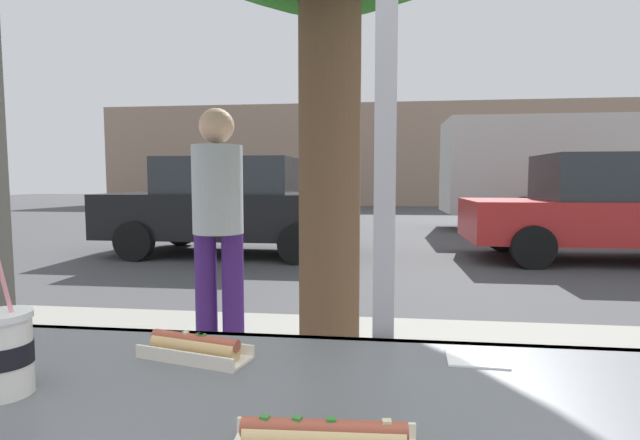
# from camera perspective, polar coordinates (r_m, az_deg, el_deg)

# --- Properties ---
(ground_plane) EXTENTS (60.00, 60.00, 0.00)m
(ground_plane) POSITION_cam_1_polar(r_m,az_deg,el_deg) (9.16, 6.97, -3.38)
(ground_plane) COLOR #424244
(sidewalk_strip) EXTENTS (16.00, 2.80, 0.13)m
(sidewalk_strip) POSITION_cam_1_polar(r_m,az_deg,el_deg) (2.95, 6.99, -20.24)
(sidewalk_strip) COLOR gray
(sidewalk_strip) RESTS_ON ground
(building_facade_far) EXTENTS (28.00, 1.20, 4.97)m
(building_facade_far) POSITION_cam_1_polar(r_m,az_deg,el_deg) (23.98, 7.03, 7.66)
(building_facade_far) COLOR gray
(building_facade_far) RESTS_ON ground
(soda_cup_right) EXTENTS (0.10, 0.10, 0.30)m
(soda_cup_right) POSITION_cam_1_polar(r_m,az_deg,el_deg) (1.02, -33.46, -12.95)
(soda_cup_right) COLOR white
(soda_cup_right) RESTS_ON window_counter
(hotdog_tray_near) EXTENTS (0.26, 0.11, 0.05)m
(hotdog_tray_near) POSITION_cam_1_polar(r_m,az_deg,el_deg) (0.71, 0.45, -24.65)
(hotdog_tray_near) COLOR silver
(hotdog_tray_near) RESTS_ON window_counter
(hotdog_tray_far) EXTENTS (0.25, 0.14, 0.05)m
(hotdog_tray_far) POSITION_cam_1_polar(r_m,az_deg,el_deg) (1.07, -14.63, -14.41)
(hotdog_tray_far) COLOR beige
(hotdog_tray_far) RESTS_ON window_counter
(napkin_wrapper) EXTENTS (0.12, 0.10, 0.00)m
(napkin_wrapper) POSITION_cam_1_polar(r_m,az_deg,el_deg) (1.08, 18.09, -15.45)
(napkin_wrapper) COLOR white
(napkin_wrapper) RESTS_ON window_counter
(parked_car_black) EXTENTS (4.31, 2.04, 1.68)m
(parked_car_black) POSITION_cam_1_polar(r_m,az_deg,el_deg) (8.54, -10.46, 1.76)
(parked_car_black) COLOR black
(parked_car_black) RESTS_ON ground
(parked_car_red) EXTENTS (4.21, 1.92, 1.71)m
(parked_car_red) POSITION_cam_1_polar(r_m,az_deg,el_deg) (8.91, 30.84, 1.29)
(parked_car_red) COLOR red
(parked_car_red) RESTS_ON ground
(box_truck) EXTENTS (7.23, 2.44, 2.83)m
(box_truck) POSITION_cam_1_polar(r_m,az_deg,el_deg) (13.96, 29.00, 5.33)
(box_truck) COLOR beige
(box_truck) RESTS_ON ground
(pedestrian) EXTENTS (0.32, 0.32, 1.63)m
(pedestrian) POSITION_cam_1_polar(r_m,az_deg,el_deg) (3.13, -12.00, 0.14)
(pedestrian) COLOR #371B5F
(pedestrian) RESTS_ON sidewalk_strip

